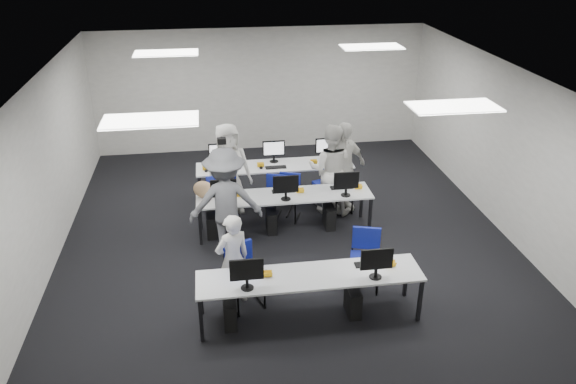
{
  "coord_description": "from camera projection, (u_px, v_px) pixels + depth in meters",
  "views": [
    {
      "loc": [
        -1.26,
        -8.89,
        5.24
      ],
      "look_at": [
        0.0,
        -0.24,
        1.0
      ],
      "focal_mm": 35.0,
      "sensor_mm": 36.0,
      "label": 1
    }
  ],
  "objects": [
    {
      "name": "photographer",
      "position": [
        226.0,
        202.0,
        9.45
      ],
      "size": [
        1.27,
        0.77,
        1.93
      ],
      "primitive_type": "imported",
      "rotation": [
        0.0,
        0.0,
        3.18
      ],
      "color": "slate",
      "rests_on": "ground"
    },
    {
      "name": "student_1",
      "position": [
        330.0,
        169.0,
        10.85
      ],
      "size": [
        1.05,
        0.93,
        1.81
      ],
      "primitive_type": "imported",
      "rotation": [
        0.0,
        0.0,
        2.82
      ],
      "color": "silver",
      "rests_on": "ground"
    },
    {
      "name": "handbag",
      "position": [
        204.0,
        190.0,
        10.06
      ],
      "size": [
        0.46,
        0.39,
        0.32
      ],
      "primitive_type": "ellipsoid",
      "rotation": [
        0.0,
        0.0,
        -0.43
      ],
      "color": "#99774F",
      "rests_on": "desk_mid"
    },
    {
      "name": "dslr_camera",
      "position": [
        222.0,
        141.0,
        9.16
      ],
      "size": [
        0.15,
        0.19,
        0.1
      ],
      "primitive_type": "cube",
      "rotation": [
        0.0,
        0.0,
        3.18
      ],
      "color": "black",
      "rests_on": "photographer"
    },
    {
      "name": "chair_7",
      "position": [
        327.0,
        192.0,
        11.31
      ],
      "size": [
        0.6,
        0.62,
        0.93
      ],
      "rotation": [
        0.0,
        0.0,
        0.36
      ],
      "color": "navy",
      "rests_on": "ground"
    },
    {
      "name": "student_3",
      "position": [
        342.0,
        167.0,
        10.9
      ],
      "size": [
        1.16,
        0.83,
        1.83
      ],
      "primitive_type": "imported",
      "rotation": [
        0.0,
        0.0,
        0.4
      ],
      "color": "silver",
      "rests_on": "ground"
    },
    {
      "name": "chair_5",
      "position": [
        218.0,
        202.0,
        10.92
      ],
      "size": [
        0.51,
        0.54,
        0.94
      ],
      "rotation": [
        0.0,
        0.0,
        0.09
      ],
      "color": "navy",
      "rests_on": "ground"
    },
    {
      "name": "desk_mid",
      "position": [
        284.0,
        197.0,
        10.25
      ],
      "size": [
        3.2,
        0.7,
        0.73
      ],
      "color": "silver",
      "rests_on": "ground"
    },
    {
      "name": "equipment_front",
      "position": [
        297.0,
        299.0,
        8.03
      ],
      "size": [
        2.51,
        0.41,
        1.19
      ],
      "color": "#0B1B97",
      "rests_on": "desk_front"
    },
    {
      "name": "student_2",
      "position": [
        229.0,
        169.0,
        10.84
      ],
      "size": [
        1.01,
        0.79,
        1.82
      ],
      "primitive_type": "imported",
      "rotation": [
        0.0,
        0.0,
        0.27
      ],
      "color": "silver",
      "rests_on": "ground"
    },
    {
      "name": "chair_6",
      "position": [
        280.0,
        199.0,
        11.08
      ],
      "size": [
        0.58,
        0.6,
        0.89
      ],
      "rotation": [
        0.0,
        0.0,
        -0.37
      ],
      "color": "navy",
      "rests_on": "ground"
    },
    {
      "name": "chair_2",
      "position": [
        223.0,
        207.0,
        10.72
      ],
      "size": [
        0.6,
        0.63,
        0.94
      ],
      "rotation": [
        0.0,
        0.0,
        -0.35
      ],
      "color": "navy",
      "rests_on": "ground"
    },
    {
      "name": "room",
      "position": [
        286.0,
        160.0,
        9.71
      ],
      "size": [
        9.0,
        9.02,
        3.0
      ],
      "color": "black",
      "rests_on": "ground"
    },
    {
      "name": "desk_front",
      "position": [
        310.0,
        278.0,
        7.93
      ],
      "size": [
        3.2,
        0.7,
        0.73
      ],
      "color": "silver",
      "rests_on": "ground"
    },
    {
      "name": "chair_4",
      "position": [
        339.0,
        200.0,
        11.11
      ],
      "size": [
        0.5,
        0.52,
        0.81
      ],
      "rotation": [
        0.0,
        0.0,
        0.27
      ],
      "color": "navy",
      "rests_on": "ground"
    },
    {
      "name": "student_0",
      "position": [
        233.0,
        260.0,
        8.23
      ],
      "size": [
        0.64,
        0.55,
        1.49
      ],
      "primitive_type": "imported",
      "rotation": [
        0.0,
        0.0,
        3.57
      ],
      "color": "silver",
      "rests_on": "ground"
    },
    {
      "name": "chair_0",
      "position": [
        244.0,
        286.0,
        8.39
      ],
      "size": [
        0.62,
        0.64,
        0.96
      ],
      "rotation": [
        0.0,
        0.0,
        0.34
      ],
      "color": "navy",
      "rests_on": "ground"
    },
    {
      "name": "ceiling_panels",
      "position": [
        286.0,
        75.0,
        9.06
      ],
      "size": [
        5.2,
        4.6,
        0.02
      ],
      "color": "white",
      "rests_on": "room"
    },
    {
      "name": "chair_1",
      "position": [
        364.0,
        269.0,
        8.82
      ],
      "size": [
        0.58,
        0.61,
        0.94
      ],
      "rotation": [
        0.0,
        0.0,
        -0.29
      ],
      "color": "navy",
      "rests_on": "ground"
    },
    {
      "name": "equipment_back",
      "position": [
        284.0,
        181.0,
        11.67
      ],
      "size": [
        2.91,
        0.41,
        1.19
      ],
      "color": "white",
      "rests_on": "desk_back"
    },
    {
      "name": "equipment_mid",
      "position": [
        274.0,
        214.0,
        10.35
      ],
      "size": [
        2.91,
        0.41,
        1.19
      ],
      "color": "white",
      "rests_on": "desk_mid"
    },
    {
      "name": "desk_back",
      "position": [
        275.0,
        167.0,
        11.49
      ],
      "size": [
        3.2,
        0.7,
        0.73
      ],
      "color": "silver",
      "rests_on": "ground"
    },
    {
      "name": "chair_3",
      "position": [
        288.0,
        205.0,
        10.86
      ],
      "size": [
        0.57,
        0.59,
        0.88
      ],
      "rotation": [
        0.0,
        0.0,
        -0.38
      ],
      "color": "navy",
      "rests_on": "ground"
    }
  ]
}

